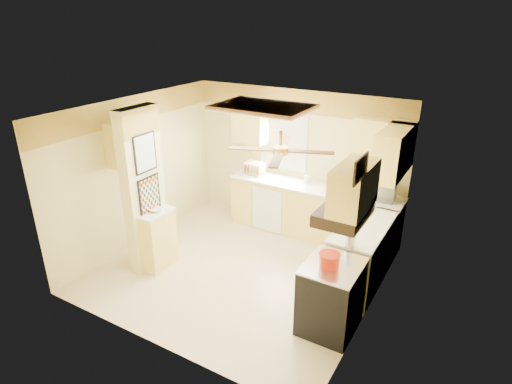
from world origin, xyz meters
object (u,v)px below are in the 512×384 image
Objects in this scene: dutch_oven at (329,260)px; kettle at (350,240)px; stove at (331,296)px; bowl at (156,210)px; microwave at (379,191)px.

kettle is at bearing 81.63° from dutch_oven.
dutch_oven reaches higher than stove.
kettle is at bearing 85.33° from stove.
stove is 4.95× the size of bowl.
microwave is 1.99× the size of dutch_oven.
bowl is 2.79m from dutch_oven.
bowl is at bearing 33.28° from microwave.
kettle reaches higher than stove.
stove is 4.59× the size of kettle.
microwave reaches higher than kettle.
microwave is 3.50m from bowl.
kettle is (0.04, 0.47, 0.57)m from stove.
stove is at bearing 53.19° from dutch_oven.
bowl is (-2.83, 0.02, 0.50)m from stove.
dutch_oven is at bearing -126.81° from stove.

